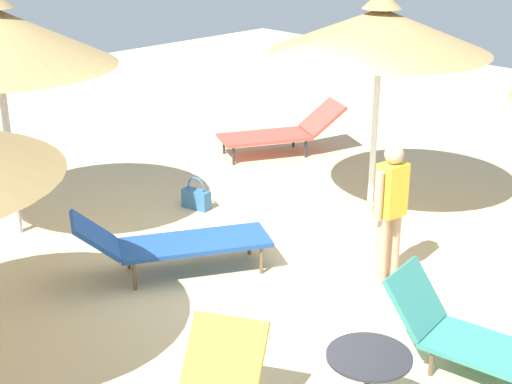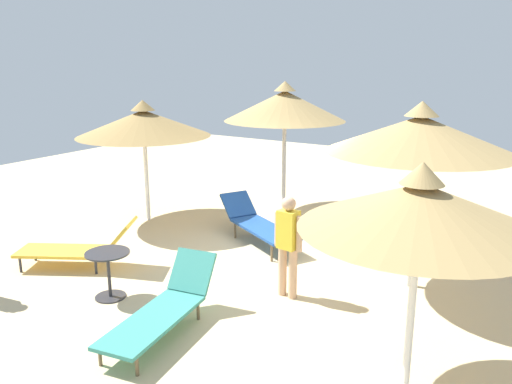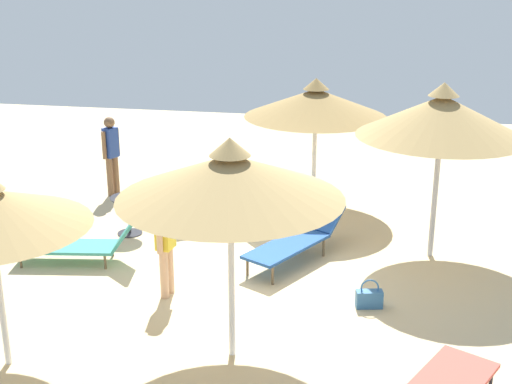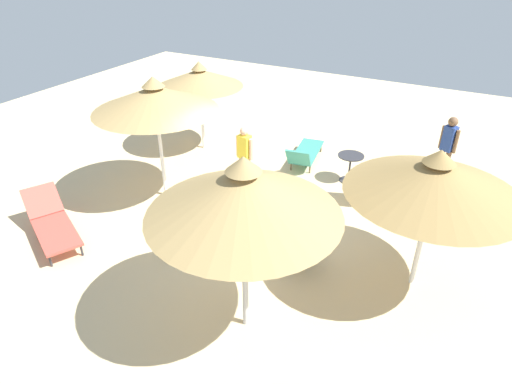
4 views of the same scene
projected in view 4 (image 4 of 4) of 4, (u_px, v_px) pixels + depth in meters
ground at (255, 215)px, 9.94m from camera, size 24.00×24.00×0.10m
parasol_umbrella_back at (155, 99)px, 9.41m from camera, size 2.75×2.75×2.88m
parasol_umbrella_far_left at (200, 78)px, 11.95m from camera, size 2.38×2.38×2.53m
parasol_umbrella_near_right at (244, 193)px, 5.86m from camera, size 2.75×2.75×2.99m
parasol_umbrella_center at (435, 178)px, 6.85m from camera, size 2.84×2.84×2.63m
lounge_chair_front at (272, 223)px, 8.85m from camera, size 1.57×2.18×0.79m
lounge_chair_edge at (52, 222)px, 8.91m from camera, size 1.53×2.11×0.80m
lounge_chair_near_left at (396, 189)px, 10.10m from camera, size 1.51×2.05×0.85m
lounge_chair_far_right at (305, 153)px, 11.86m from camera, size 2.12×0.92×0.81m
person_standing_back at (448, 145)px, 10.76m from camera, size 0.31×0.43×1.71m
person_standing_far_left at (245, 153)px, 10.60m from camera, size 0.25×0.47×1.55m
handbag at (177, 246)px, 8.60m from camera, size 0.41×0.24×0.45m
side_table_round at (350, 163)px, 10.98m from camera, size 0.65×0.65×0.72m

